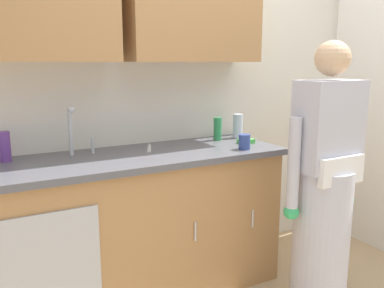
{
  "coord_description": "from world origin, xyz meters",
  "views": [
    {
      "loc": [
        -1.38,
        -1.63,
        1.5
      ],
      "look_at": [
        -0.2,
        0.55,
        1.0
      ],
      "focal_mm": 38.17,
      "sensor_mm": 36.0,
      "label": 1
    }
  ],
  "objects_px": {
    "sink": "(84,162)",
    "sponge": "(246,141)",
    "person_at_sink": "(323,200)",
    "bottle_soap": "(5,147)",
    "cup_by_sink": "(244,142)",
    "bottle_dish_liquid": "(218,129)",
    "bottle_cleaner_spray": "(238,126)",
    "knife_on_counter": "(149,148)"
  },
  "relations": [
    {
      "from": "sponge",
      "to": "knife_on_counter",
      "type": "bearing_deg",
      "value": 166.67
    },
    {
      "from": "bottle_soap",
      "to": "bottle_dish_liquid",
      "type": "relative_size",
      "value": 1.05
    },
    {
      "from": "bottle_cleaner_spray",
      "to": "knife_on_counter",
      "type": "relative_size",
      "value": 0.75
    },
    {
      "from": "cup_by_sink",
      "to": "knife_on_counter",
      "type": "xyz_separation_m",
      "value": [
        -0.54,
        0.32,
        -0.05
      ]
    },
    {
      "from": "cup_by_sink",
      "to": "sponge",
      "type": "distance_m",
      "value": 0.21
    },
    {
      "from": "bottle_dish_liquid",
      "to": "cup_by_sink",
      "type": "distance_m",
      "value": 0.36
    },
    {
      "from": "bottle_soap",
      "to": "knife_on_counter",
      "type": "height_order",
      "value": "bottle_soap"
    },
    {
      "from": "person_at_sink",
      "to": "bottle_dish_liquid",
      "type": "relative_size",
      "value": 9.78
    },
    {
      "from": "sink",
      "to": "bottle_soap",
      "type": "distance_m",
      "value": 0.45
    },
    {
      "from": "cup_by_sink",
      "to": "bottle_dish_liquid",
      "type": "bearing_deg",
      "value": 87.51
    },
    {
      "from": "person_at_sink",
      "to": "cup_by_sink",
      "type": "distance_m",
      "value": 0.6
    },
    {
      "from": "bottle_soap",
      "to": "sponge",
      "type": "xyz_separation_m",
      "value": [
        1.52,
        -0.22,
        -0.07
      ]
    },
    {
      "from": "bottle_cleaner_spray",
      "to": "bottle_soap",
      "type": "relative_size",
      "value": 1.03
    },
    {
      "from": "knife_on_counter",
      "to": "sponge",
      "type": "distance_m",
      "value": 0.68
    },
    {
      "from": "bottle_cleaner_spray",
      "to": "knife_on_counter",
      "type": "bearing_deg",
      "value": -176.48
    },
    {
      "from": "bottle_cleaner_spray",
      "to": "bottle_dish_liquid",
      "type": "distance_m",
      "value": 0.18
    },
    {
      "from": "bottle_dish_liquid",
      "to": "cup_by_sink",
      "type": "relative_size",
      "value": 1.68
    },
    {
      "from": "bottle_dish_liquid",
      "to": "knife_on_counter",
      "type": "relative_size",
      "value": 0.69
    },
    {
      "from": "bottle_cleaner_spray",
      "to": "bottle_soap",
      "type": "distance_m",
      "value": 1.59
    },
    {
      "from": "bottle_dish_liquid",
      "to": "sponge",
      "type": "distance_m",
      "value": 0.24
    },
    {
      "from": "sink",
      "to": "cup_by_sink",
      "type": "xyz_separation_m",
      "value": [
        0.99,
        -0.21,
        0.06
      ]
    },
    {
      "from": "sink",
      "to": "person_at_sink",
      "type": "relative_size",
      "value": 0.31
    },
    {
      "from": "bottle_cleaner_spray",
      "to": "person_at_sink",
      "type": "bearing_deg",
      "value": -85.76
    },
    {
      "from": "bottle_cleaner_spray",
      "to": "sponge",
      "type": "relative_size",
      "value": 1.63
    },
    {
      "from": "bottle_cleaner_spray",
      "to": "knife_on_counter",
      "type": "height_order",
      "value": "bottle_cleaner_spray"
    },
    {
      "from": "bottle_cleaner_spray",
      "to": "bottle_soap",
      "type": "bearing_deg",
      "value": 179.43
    },
    {
      "from": "bottle_cleaner_spray",
      "to": "knife_on_counter",
      "type": "distance_m",
      "value": 0.74
    },
    {
      "from": "sink",
      "to": "sponge",
      "type": "bearing_deg",
      "value": -2.71
    },
    {
      "from": "bottle_soap",
      "to": "sponge",
      "type": "relative_size",
      "value": 1.58
    },
    {
      "from": "bottle_cleaner_spray",
      "to": "cup_by_sink",
      "type": "xyz_separation_m",
      "value": [
        -0.2,
        -0.36,
        -0.04
      ]
    },
    {
      "from": "bottle_cleaner_spray",
      "to": "bottle_soap",
      "type": "height_order",
      "value": "bottle_cleaner_spray"
    },
    {
      "from": "knife_on_counter",
      "to": "cup_by_sink",
      "type": "bearing_deg",
      "value": 83.34
    },
    {
      "from": "cup_by_sink",
      "to": "sponge",
      "type": "bearing_deg",
      "value": 51.15
    },
    {
      "from": "bottle_dish_liquid",
      "to": "bottle_soap",
      "type": "bearing_deg",
      "value": 179.16
    },
    {
      "from": "sink",
      "to": "person_at_sink",
      "type": "distance_m",
      "value": 1.44
    },
    {
      "from": "cup_by_sink",
      "to": "sink",
      "type": "bearing_deg",
      "value": 168.02
    },
    {
      "from": "bottle_soap",
      "to": "cup_by_sink",
      "type": "xyz_separation_m",
      "value": [
        1.4,
        -0.38,
        -0.04
      ]
    },
    {
      "from": "bottle_soap",
      "to": "knife_on_counter",
      "type": "relative_size",
      "value": 0.73
    },
    {
      "from": "bottle_cleaner_spray",
      "to": "cup_by_sink",
      "type": "relative_size",
      "value": 1.82
    },
    {
      "from": "person_at_sink",
      "to": "sponge",
      "type": "xyz_separation_m",
      "value": [
        -0.13,
        0.62,
        0.26
      ]
    },
    {
      "from": "person_at_sink",
      "to": "cup_by_sink",
      "type": "xyz_separation_m",
      "value": [
        -0.26,
        0.46,
        0.3
      ]
    },
    {
      "from": "person_at_sink",
      "to": "sponge",
      "type": "relative_size",
      "value": 14.73
    }
  ]
}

